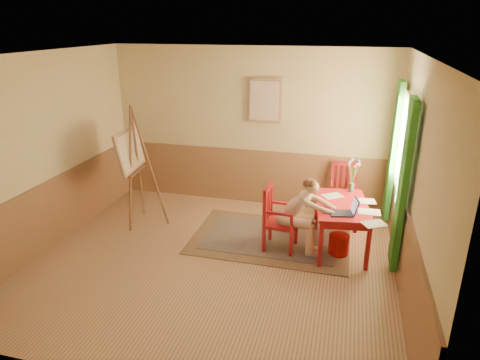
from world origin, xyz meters
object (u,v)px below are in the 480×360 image
(laptop, at_px, (345,211))
(easel, at_px, (132,155))
(figure, at_px, (300,212))
(chair_back, at_px, (343,191))
(table, at_px, (342,210))
(chair_left, at_px, (278,218))

(laptop, xyz_separation_m, easel, (-3.35, 0.40, 0.41))
(figure, distance_m, easel, 2.80)
(chair_back, bearing_deg, easel, -162.36)
(figure, xyz_separation_m, easel, (-2.73, 0.30, 0.54))
(table, bearing_deg, figure, -157.04)
(table, height_order, easel, easel)
(figure, relative_size, laptop, 2.78)
(chair_left, xyz_separation_m, laptop, (0.94, -0.11, 0.28))
(table, relative_size, figure, 1.12)
(table, bearing_deg, chair_back, 90.10)
(table, relative_size, easel, 0.65)
(table, height_order, laptop, laptop)
(chair_left, relative_size, chair_back, 1.02)
(figure, bearing_deg, laptop, -8.85)
(figure, relative_size, easel, 0.58)
(chair_left, xyz_separation_m, chair_back, (0.89, 1.33, -0.01))
(figure, height_order, laptop, figure)
(chair_back, relative_size, figure, 0.84)
(table, xyz_separation_m, figure, (-0.57, -0.24, 0.00))
(easel, bearing_deg, chair_back, 17.64)
(chair_left, bearing_deg, laptop, -6.96)
(figure, bearing_deg, chair_back, 67.28)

